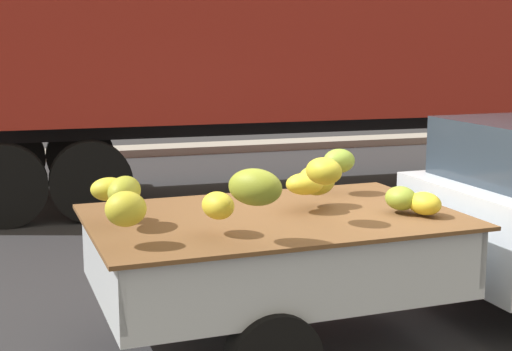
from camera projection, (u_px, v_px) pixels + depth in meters
ground at (362, 332)px, 6.19m from camera, size 220.00×220.00×0.00m
curb_strip at (152, 150)px, 15.80m from camera, size 80.00×0.80×0.16m
pickup_truck at (484, 220)px, 6.29m from camera, size 4.92×1.99×1.70m
semi_trailer at (312, 29)px, 11.62m from camera, size 12.05×2.81×3.95m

